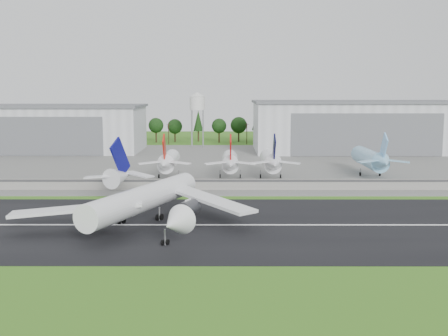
{
  "coord_description": "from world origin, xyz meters",
  "views": [
    {
      "loc": [
        9.8,
        -114.8,
        30.7
      ],
      "look_at": [
        9.49,
        40.0,
        9.0
      ],
      "focal_mm": 45.0,
      "sensor_mm": 36.0,
      "label": 1
    }
  ],
  "objects_px": {
    "parked_jet_navy": "(271,161)",
    "parked_jet_red_a": "(168,161)",
    "main_airliner": "(144,205)",
    "parked_jet_skyblue": "(372,159)",
    "parked_jet_red_b": "(230,162)"
  },
  "relations": [
    {
      "from": "parked_jet_red_a",
      "to": "parked_jet_red_b",
      "type": "xyz_separation_m",
      "value": [
        21.34,
        -0.01,
        -0.09
      ]
    },
    {
      "from": "parked_jet_navy",
      "to": "parked_jet_skyblue",
      "type": "relative_size",
      "value": 0.84
    },
    {
      "from": "parked_jet_red_b",
      "to": "main_airliner",
      "type": "bearing_deg",
      "value": -106.74
    },
    {
      "from": "parked_jet_navy",
      "to": "parked_jet_skyblue",
      "type": "distance_m",
      "value": 36.24
    },
    {
      "from": "parked_jet_skyblue",
      "to": "parked_jet_red_a",
      "type": "bearing_deg",
      "value": -175.96
    },
    {
      "from": "parked_jet_red_a",
      "to": "parked_jet_navy",
      "type": "distance_m",
      "value": 35.42
    },
    {
      "from": "parked_jet_red_b",
      "to": "parked_jet_navy",
      "type": "distance_m",
      "value": 14.08
    },
    {
      "from": "main_airliner",
      "to": "parked_jet_red_b",
      "type": "bearing_deg",
      "value": -85.11
    },
    {
      "from": "main_airliner",
      "to": "parked_jet_skyblue",
      "type": "bearing_deg",
      "value": -112.61
    },
    {
      "from": "main_airliner",
      "to": "parked_jet_red_b",
      "type": "xyz_separation_m",
      "value": [
        20.14,
        66.95,
        1.2
      ]
    },
    {
      "from": "parked_jet_navy",
      "to": "parked_jet_red_a",
      "type": "bearing_deg",
      "value": -179.98
    },
    {
      "from": "main_airliner",
      "to": "parked_jet_skyblue",
      "type": "relative_size",
      "value": 1.53
    },
    {
      "from": "main_airliner",
      "to": "parked_jet_skyblue",
      "type": "xyz_separation_m",
      "value": [
        70.11,
        72.0,
        1.49
      ]
    },
    {
      "from": "main_airliner",
      "to": "parked_jet_navy",
      "type": "bearing_deg",
      "value": -95.43
    },
    {
      "from": "parked_jet_red_b",
      "to": "parked_jet_skyblue",
      "type": "height_order",
      "value": "parked_jet_skyblue"
    }
  ]
}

